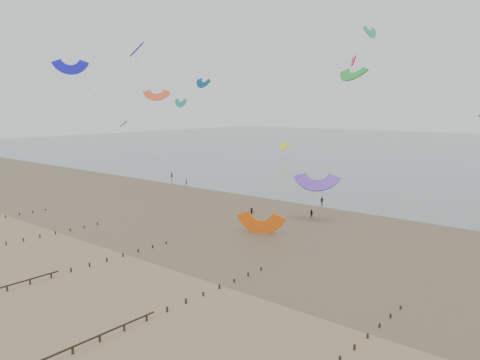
{
  "coord_description": "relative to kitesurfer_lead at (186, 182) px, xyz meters",
  "views": [
    {
      "loc": [
        56.23,
        -33.51,
        20.68
      ],
      "look_at": [
        5.27,
        28.0,
        8.0
      ],
      "focal_mm": 35.0,
      "sensor_mm": 36.0,
      "label": 1
    }
  ],
  "objects": [
    {
      "name": "ground",
      "position": [
        32.48,
        -51.27,
        -0.77
      ],
      "size": [
        500.0,
        500.0,
        0.0
      ],
      "primitive_type": "plane",
      "color": "brown",
      "rests_on": "ground"
    },
    {
      "name": "sea_and_shore",
      "position": [
        28.4,
        -16.87,
        -0.76
      ],
      "size": [
        500.0,
        665.0,
        0.03
      ],
      "color": "#475654",
      "rests_on": "ground"
    },
    {
      "name": "kitesurfer_lead",
      "position": [
        0.0,
        0.0,
        0.0
      ],
      "size": [
        0.66,
        0.57,
        1.53
      ],
      "primitive_type": "imported",
      "rotation": [
        0.0,
        0.0,
        2.71
      ],
      "color": "black",
      "rests_on": "ground"
    },
    {
      "name": "kitesurfers",
      "position": [
        56.55,
        -4.15,
        0.06
      ],
      "size": [
        113.08,
        26.75,
        1.8
      ],
      "color": "black",
      "rests_on": "ground"
    },
    {
      "name": "grounded_kite",
      "position": [
        43.69,
        -25.11,
        -0.77
      ],
      "size": [
        8.27,
        7.34,
        3.79
      ],
      "primitive_type": null,
      "rotation": [
        1.54,
        0.0,
        0.34
      ],
      "color": "#FE5C10",
      "rests_on": "ground"
    },
    {
      "name": "kites_airborne",
      "position": [
        27.17,
        32.23,
        21.58
      ],
      "size": [
        237.84,
        109.42,
        39.97
      ],
      "color": "#E4F505",
      "rests_on": "ground"
    }
  ]
}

